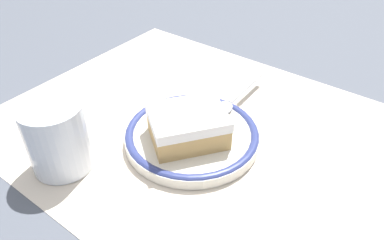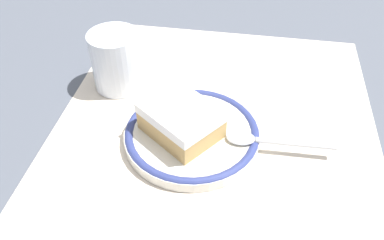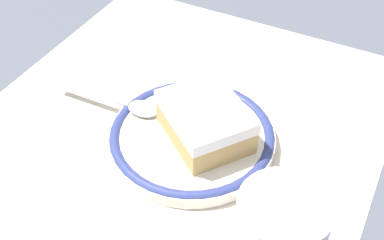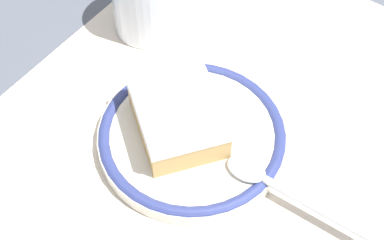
{
  "view_description": "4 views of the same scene",
  "coord_description": "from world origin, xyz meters",
  "px_view_note": "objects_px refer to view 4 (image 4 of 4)",
  "views": [
    {
      "loc": [
        -0.24,
        0.33,
        0.33
      ],
      "look_at": [
        -0.01,
        0.03,
        0.04
      ],
      "focal_mm": 34.66,
      "sensor_mm": 36.0,
      "label": 1
    },
    {
      "loc": [
        -0.38,
        -0.03,
        0.38
      ],
      "look_at": [
        -0.01,
        0.03,
        0.04
      ],
      "focal_mm": 36.95,
      "sensor_mm": 36.0,
      "label": 2
    },
    {
      "loc": [
        0.32,
        0.2,
        0.39
      ],
      "look_at": [
        -0.01,
        0.03,
        0.04
      ],
      "focal_mm": 46.64,
      "sensor_mm": 36.0,
      "label": 3
    },
    {
      "loc": [
        -0.26,
        -0.15,
        0.45
      ],
      "look_at": [
        -0.01,
        0.03,
        0.04
      ],
      "focal_mm": 52.73,
      "sensor_mm": 36.0,
      "label": 4
    }
  ],
  "objects_px": {
    "cake_slice": "(178,115)",
    "plate": "(192,136)",
    "spoon": "(274,184)",
    "cup": "(147,0)"
  },
  "relations": [
    {
      "from": "plate",
      "to": "cake_slice",
      "type": "bearing_deg",
      "value": 105.38
    },
    {
      "from": "plate",
      "to": "cup",
      "type": "height_order",
      "value": "cup"
    },
    {
      "from": "cake_slice",
      "to": "plate",
      "type": "bearing_deg",
      "value": -74.62
    },
    {
      "from": "plate",
      "to": "cake_slice",
      "type": "relative_size",
      "value": 1.5
    },
    {
      "from": "plate",
      "to": "cake_slice",
      "type": "xyz_separation_m",
      "value": [
        -0.0,
        0.01,
        0.03
      ]
    },
    {
      "from": "spoon",
      "to": "cup",
      "type": "height_order",
      "value": "cup"
    },
    {
      "from": "plate",
      "to": "cake_slice",
      "type": "height_order",
      "value": "cake_slice"
    },
    {
      "from": "plate",
      "to": "spoon",
      "type": "xyz_separation_m",
      "value": [
        -0.01,
        -0.09,
        0.01
      ]
    },
    {
      "from": "cake_slice",
      "to": "cup",
      "type": "distance_m",
      "value": 0.16
    },
    {
      "from": "plate",
      "to": "cup",
      "type": "relative_size",
      "value": 2.03
    }
  ]
}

